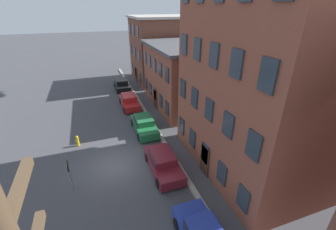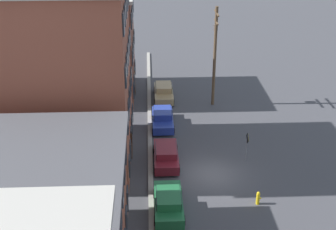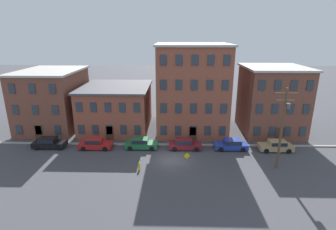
% 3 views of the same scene
% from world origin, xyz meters
% --- Properties ---
extents(ground_plane, '(200.00, 200.00, 0.00)m').
position_xyz_m(ground_plane, '(0.00, 0.00, 0.00)').
color(ground_plane, '#424247').
extents(kerb_strip, '(56.00, 0.36, 0.16)m').
position_xyz_m(kerb_strip, '(0.00, 4.50, 0.08)').
color(kerb_strip, '#9E998E').
rests_on(kerb_strip, ground_plane).
extents(apartment_corner, '(9.13, 11.90, 9.51)m').
position_xyz_m(apartment_corner, '(-19.60, 11.69, 4.77)').
color(apartment_corner, brown).
rests_on(apartment_corner, ground_plane).
extents(apartment_midblock, '(10.77, 11.64, 7.03)m').
position_xyz_m(apartment_midblock, '(-9.13, 11.56, 3.53)').
color(apartment_midblock, brown).
rests_on(apartment_midblock, ground_plane).
extents(apartment_far, '(11.06, 10.30, 13.61)m').
position_xyz_m(apartment_far, '(2.97, 10.89, 6.82)').
color(apartment_far, brown).
rests_on(apartment_far, ground_plane).
extents(apartment_annex, '(9.11, 9.63, 10.31)m').
position_xyz_m(apartment_annex, '(15.36, 10.56, 5.17)').
color(apartment_annex, brown).
rests_on(apartment_annex, ground_plane).
extents(car_black, '(4.40, 1.92, 1.43)m').
position_xyz_m(car_black, '(-16.90, 3.25, 0.75)').
color(car_black, black).
rests_on(car_black, ground_plane).
extents(car_red, '(4.40, 1.92, 1.43)m').
position_xyz_m(car_red, '(-10.47, 3.12, 0.75)').
color(car_red, '#B21E1E').
rests_on(car_red, ground_plane).
extents(car_green, '(4.40, 1.92, 1.43)m').
position_xyz_m(car_green, '(-4.25, 3.38, 0.75)').
color(car_green, '#1E6638').
rests_on(car_green, ground_plane).
extents(car_maroon, '(4.40, 1.92, 1.43)m').
position_xyz_m(car_maroon, '(1.72, 3.30, 0.75)').
color(car_maroon, maroon).
rests_on(car_maroon, ground_plane).
extents(car_blue, '(4.40, 1.92, 1.43)m').
position_xyz_m(car_blue, '(8.03, 3.35, 0.75)').
color(car_blue, '#233899').
rests_on(car_blue, ground_plane).
extents(car_tan, '(4.40, 1.92, 1.43)m').
position_xyz_m(car_tan, '(13.90, 3.05, 0.75)').
color(car_tan, tan).
rests_on(car_tan, ground_plane).
extents(caution_sign, '(0.91, 0.08, 2.43)m').
position_xyz_m(caution_sign, '(1.72, -2.82, 1.61)').
color(caution_sign, slate).
rests_on(caution_sign, ground_plane).
extents(utility_pole, '(2.40, 0.44, 9.51)m').
position_xyz_m(utility_pole, '(12.34, -1.65, 5.34)').
color(utility_pole, brown).
rests_on(utility_pole, ground_plane).
extents(fire_hydrant, '(0.24, 0.34, 0.96)m').
position_xyz_m(fire_hydrant, '(-3.72, -2.57, 0.48)').
color(fire_hydrant, yellow).
rests_on(fire_hydrant, ground_plane).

